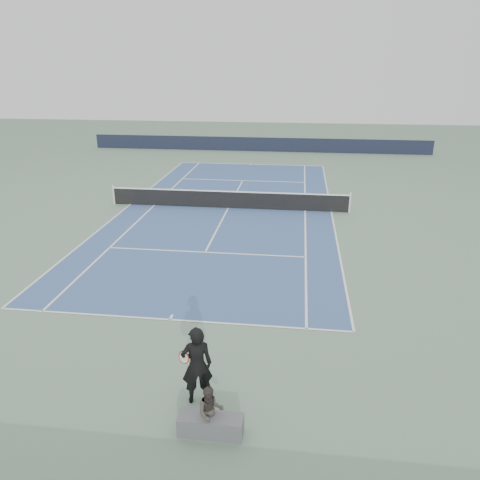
# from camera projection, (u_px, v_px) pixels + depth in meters

# --- Properties ---
(ground) EXTENTS (80.00, 80.00, 0.00)m
(ground) POSITION_uv_depth(u_px,v_px,m) (228.00, 208.00, 25.22)
(ground) COLOR slate
(court_surface) EXTENTS (10.97, 23.77, 0.01)m
(court_surface) POSITION_uv_depth(u_px,v_px,m) (228.00, 208.00, 25.22)
(court_surface) COLOR #385486
(court_surface) RESTS_ON ground
(tennis_net) EXTENTS (12.90, 0.10, 1.07)m
(tennis_net) POSITION_uv_depth(u_px,v_px,m) (228.00, 199.00, 25.04)
(tennis_net) COLOR silver
(tennis_net) RESTS_ON ground
(windscreen_far) EXTENTS (30.00, 0.25, 1.20)m
(windscreen_far) POSITION_uv_depth(u_px,v_px,m) (258.00, 144.00, 41.61)
(windscreen_far) COLOR black
(windscreen_far) RESTS_ON ground
(tennis_player) EXTENTS (0.87, 0.71, 1.93)m
(tennis_player) POSITION_uv_depth(u_px,v_px,m) (197.00, 365.00, 10.46)
(tennis_player) COLOR black
(tennis_player) RESTS_ON ground
(tennis_ball) EXTENTS (0.07, 0.07, 0.07)m
(tennis_ball) POSITION_uv_depth(u_px,v_px,m) (203.00, 418.00, 10.20)
(tennis_ball) COLOR yellow
(tennis_ball) RESTS_ON ground
(spectator_bench) EXTENTS (1.43, 0.86, 1.17)m
(spectator_bench) POSITION_uv_depth(u_px,v_px,m) (211.00, 418.00, 9.69)
(spectator_bench) COLOR #535357
(spectator_bench) RESTS_ON ground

